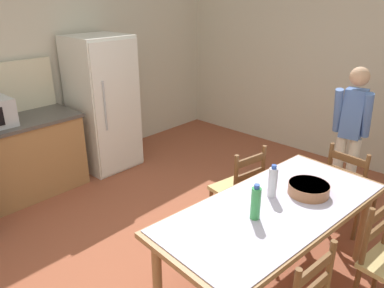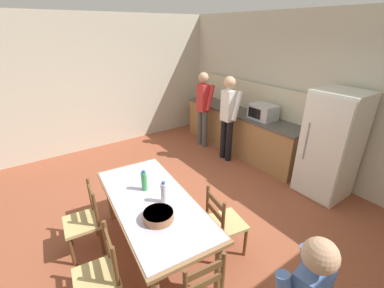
{
  "view_description": "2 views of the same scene",
  "coord_description": "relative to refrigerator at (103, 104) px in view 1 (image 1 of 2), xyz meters",
  "views": [
    {
      "loc": [
        -1.82,
        -1.92,
        2.27
      ],
      "look_at": [
        0.33,
        0.08,
        1.06
      ],
      "focal_mm": 35.0,
      "sensor_mm": 36.0,
      "label": 1
    },
    {
      "loc": [
        2.65,
        -1.76,
        2.6
      ],
      "look_at": [
        -0.03,
        0.12,
        1.11
      ],
      "focal_mm": 24.0,
      "sensor_mm": 36.0,
      "label": 2
    }
  ],
  "objects": [
    {
      "name": "ground_plane",
      "position": [
        -0.88,
        -2.19,
        -0.88
      ],
      "size": [
        8.32,
        8.32,
        0.0
      ],
      "primitive_type": "plane",
      "color": "brown"
    },
    {
      "name": "serving_bowl",
      "position": [
        -0.17,
        -3.02,
        -0.06
      ],
      "size": [
        0.32,
        0.32,
        0.09
      ],
      "color": "#9E6642",
      "rests_on": "dining_table"
    },
    {
      "name": "bottle_near_centre",
      "position": [
        -0.74,
        -2.9,
        0.01
      ],
      "size": [
        0.07,
        0.07,
        0.27
      ],
      "color": "green",
      "rests_on": "dining_table"
    },
    {
      "name": "wall_right",
      "position": [
        2.38,
        -2.19,
        0.57
      ],
      "size": [
        0.12,
        5.2,
        2.9
      ],
      "primitive_type": "cube",
      "color": "beige",
      "rests_on": "ground"
    },
    {
      "name": "chair_side_far_right",
      "position": [
        0.0,
        -2.24,
        -0.44
      ],
      "size": [
        0.48,
        0.47,
        0.91
      ],
      "rotation": [
        0.0,
        0.0,
        2.97
      ],
      "color": "brown",
      "rests_on": "ground"
    },
    {
      "name": "dining_table",
      "position": [
        -0.5,
        -2.92,
        -0.19
      ],
      "size": [
        2.02,
        1.05,
        0.77
      ],
      "rotation": [
        0.0,
        0.0,
        -0.09
      ],
      "color": "olive",
      "rests_on": "ground"
    },
    {
      "name": "refrigerator",
      "position": [
        0.0,
        0.0,
        0.0
      ],
      "size": [
        0.72,
        0.73,
        1.76
      ],
      "color": "silver",
      "rests_on": "ground"
    },
    {
      "name": "bottle_off_centre",
      "position": [
        -0.39,
        -2.82,
        0.01
      ],
      "size": [
        0.07,
        0.07,
        0.27
      ],
      "color": "silver",
      "rests_on": "dining_table"
    },
    {
      "name": "chair_head_end",
      "position": [
        0.76,
        -3.04,
        -0.44
      ],
      "size": [
        0.45,
        0.47,
        0.91
      ],
      "rotation": [
        0.0,
        0.0,
        1.45
      ],
      "color": "brown",
      "rests_on": "ground"
    },
    {
      "name": "wall_back",
      "position": [
        -0.88,
        0.47,
        0.57
      ],
      "size": [
        6.52,
        0.12,
        2.9
      ],
      "primitive_type": "cube",
      "color": "beige",
      "rests_on": "ground"
    },
    {
      "name": "person_by_table",
      "position": [
        1.32,
        -2.77,
        -0.01
      ],
      "size": [
        0.29,
        0.41,
        1.54
      ],
      "rotation": [
        0.0,
        0.0,
        3.27
      ],
      "color": "silver",
      "rests_on": "ground"
    }
  ]
}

